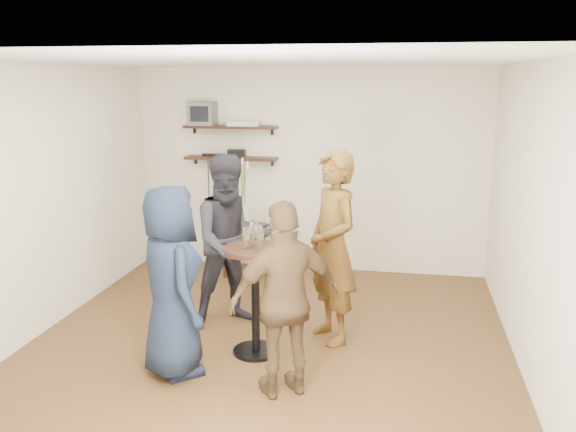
{
  "coord_description": "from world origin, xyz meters",
  "views": [
    {
      "loc": [
        1.19,
        -5.16,
        2.46
      ],
      "look_at": [
        0.13,
        0.4,
        1.17
      ],
      "focal_mm": 38.0,
      "sensor_mm": 36.0,
      "label": 1
    }
  ],
  "objects_px": {
    "dvd_deck": "(245,123)",
    "person_brown": "(286,300)",
    "drinks_table": "(255,286)",
    "person_dark": "(232,241)",
    "radio": "(237,153)",
    "person_plaid": "(333,248)",
    "person_navy": "(171,282)",
    "side_table": "(244,234)",
    "crt_monitor": "(203,113)"
  },
  "relations": [
    {
      "from": "radio",
      "to": "side_table",
      "type": "xyz_separation_m",
      "value": [
        0.16,
        -0.28,
        -1.0
      ]
    },
    {
      "from": "crt_monitor",
      "to": "person_navy",
      "type": "relative_size",
      "value": 0.2
    },
    {
      "from": "dvd_deck",
      "to": "radio",
      "type": "height_order",
      "value": "dvd_deck"
    },
    {
      "from": "dvd_deck",
      "to": "person_brown",
      "type": "relative_size",
      "value": 0.26
    },
    {
      "from": "radio",
      "to": "person_plaid",
      "type": "height_order",
      "value": "person_plaid"
    },
    {
      "from": "radio",
      "to": "side_table",
      "type": "relative_size",
      "value": 0.36
    },
    {
      "from": "person_dark",
      "to": "person_brown",
      "type": "relative_size",
      "value": 1.11
    },
    {
      "from": "side_table",
      "to": "person_navy",
      "type": "height_order",
      "value": "person_navy"
    },
    {
      "from": "side_table",
      "to": "radio",
      "type": "bearing_deg",
      "value": 120.07
    },
    {
      "from": "side_table",
      "to": "person_navy",
      "type": "xyz_separation_m",
      "value": [
        0.1,
        -2.73,
        0.29
      ]
    },
    {
      "from": "side_table",
      "to": "drinks_table",
      "type": "xyz_separation_m",
      "value": [
        0.7,
        -2.24,
        0.12
      ]
    },
    {
      "from": "radio",
      "to": "person_plaid",
      "type": "bearing_deg",
      "value": -54.24
    },
    {
      "from": "dvd_deck",
      "to": "person_dark",
      "type": "height_order",
      "value": "dvd_deck"
    },
    {
      "from": "dvd_deck",
      "to": "radio",
      "type": "relative_size",
      "value": 1.82
    },
    {
      "from": "drinks_table",
      "to": "person_navy",
      "type": "xyz_separation_m",
      "value": [
        -0.6,
        -0.49,
        0.17
      ]
    },
    {
      "from": "drinks_table",
      "to": "person_plaid",
      "type": "relative_size",
      "value": 0.55
    },
    {
      "from": "dvd_deck",
      "to": "person_plaid",
      "type": "height_order",
      "value": "dvd_deck"
    },
    {
      "from": "radio",
      "to": "person_brown",
      "type": "bearing_deg",
      "value": -68.21
    },
    {
      "from": "dvd_deck",
      "to": "drinks_table",
      "type": "bearing_deg",
      "value": -73.53
    },
    {
      "from": "side_table",
      "to": "person_navy",
      "type": "distance_m",
      "value": 2.75
    },
    {
      "from": "radio",
      "to": "person_dark",
      "type": "relative_size",
      "value": 0.13
    },
    {
      "from": "person_brown",
      "to": "person_navy",
      "type": "bearing_deg",
      "value": -41.2
    },
    {
      "from": "person_brown",
      "to": "radio",
      "type": "bearing_deg",
      "value": -100.07
    },
    {
      "from": "dvd_deck",
      "to": "drinks_table",
      "type": "distance_m",
      "value": 2.91
    },
    {
      "from": "person_brown",
      "to": "crt_monitor",
      "type": "bearing_deg",
      "value": -93.65
    },
    {
      "from": "drinks_table",
      "to": "person_dark",
      "type": "bearing_deg",
      "value": 121.5
    },
    {
      "from": "drinks_table",
      "to": "person_dark",
      "type": "height_order",
      "value": "person_dark"
    },
    {
      "from": "person_plaid",
      "to": "person_dark",
      "type": "height_order",
      "value": "person_plaid"
    },
    {
      "from": "drinks_table",
      "to": "person_plaid",
      "type": "distance_m",
      "value": 0.82
    },
    {
      "from": "crt_monitor",
      "to": "dvd_deck",
      "type": "relative_size",
      "value": 0.8
    },
    {
      "from": "crt_monitor",
      "to": "person_dark",
      "type": "bearing_deg",
      "value": -64.4
    },
    {
      "from": "drinks_table",
      "to": "person_brown",
      "type": "bearing_deg",
      "value": -58.14
    },
    {
      "from": "side_table",
      "to": "person_brown",
      "type": "height_order",
      "value": "person_brown"
    },
    {
      "from": "person_dark",
      "to": "person_plaid",
      "type": "bearing_deg",
      "value": -43.69
    },
    {
      "from": "crt_monitor",
      "to": "person_brown",
      "type": "relative_size",
      "value": 0.2
    },
    {
      "from": "person_navy",
      "to": "drinks_table",
      "type": "bearing_deg",
      "value": -90.0
    },
    {
      "from": "person_dark",
      "to": "person_navy",
      "type": "xyz_separation_m",
      "value": [
        -0.19,
        -1.15,
        -0.06
      ]
    },
    {
      "from": "person_plaid",
      "to": "person_navy",
      "type": "distance_m",
      "value": 1.55
    },
    {
      "from": "side_table",
      "to": "drinks_table",
      "type": "bearing_deg",
      "value": -72.64
    },
    {
      "from": "dvd_deck",
      "to": "person_plaid",
      "type": "relative_size",
      "value": 0.22
    },
    {
      "from": "dvd_deck",
      "to": "drinks_table",
      "type": "relative_size",
      "value": 0.4
    },
    {
      "from": "crt_monitor",
      "to": "side_table",
      "type": "xyz_separation_m",
      "value": [
        0.59,
        -0.28,
        -1.5
      ]
    },
    {
      "from": "dvd_deck",
      "to": "radio",
      "type": "xyz_separation_m",
      "value": [
        -0.12,
        0.0,
        -0.38
      ]
    },
    {
      "from": "crt_monitor",
      "to": "drinks_table",
      "type": "bearing_deg",
      "value": -62.79
    },
    {
      "from": "side_table",
      "to": "drinks_table",
      "type": "distance_m",
      "value": 2.35
    },
    {
      "from": "person_dark",
      "to": "radio",
      "type": "bearing_deg",
      "value": 72.3
    },
    {
      "from": "side_table",
      "to": "person_dark",
      "type": "bearing_deg",
      "value": -79.38
    },
    {
      "from": "side_table",
      "to": "person_dark",
      "type": "relative_size",
      "value": 0.36
    },
    {
      "from": "radio",
      "to": "person_navy",
      "type": "bearing_deg",
      "value": -85.0
    },
    {
      "from": "person_brown",
      "to": "drinks_table",
      "type": "bearing_deg",
      "value": -90.0
    }
  ]
}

